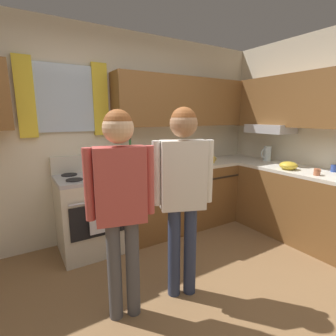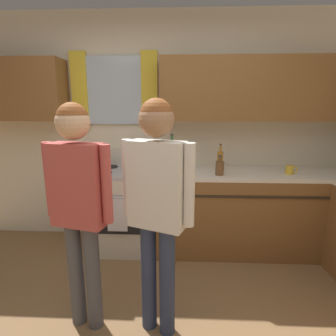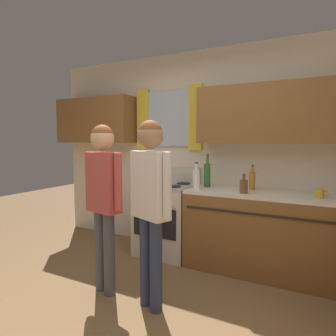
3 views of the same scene
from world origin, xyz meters
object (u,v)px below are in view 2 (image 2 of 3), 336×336
bottle_squat_brown (220,168)px  bottle_oil_amber (220,160)px  stove_oven (124,207)px  bottle_wine_green (172,156)px  bottle_milk_white (166,163)px  adult_in_plaid (157,194)px  adult_left (78,194)px  mug_mustard_yellow (290,170)px

bottle_squat_brown → bottle_oil_amber: bearing=81.4°
stove_oven → bottle_wine_green: size_ratio=2.79×
bottle_squat_brown → bottle_oil_amber: bottle_oil_amber is taller
bottle_wine_green → bottle_oil_amber: bearing=3.8°
bottle_squat_brown → bottle_milk_white: bearing=-178.9°
bottle_milk_white → adult_in_plaid: adult_in_plaid is taller
stove_oven → adult_in_plaid: size_ratio=0.68×
bottle_wine_green → bottle_milk_white: size_ratio=1.26×
adult_left → adult_in_plaid: size_ratio=0.99×
bottle_squat_brown → bottle_wine_green: 0.53m
bottle_oil_amber → adult_in_plaid: 1.38m
bottle_milk_white → adult_in_plaid: (-0.01, -1.00, 0.01)m
bottle_squat_brown → bottle_milk_white: (-0.54, -0.01, 0.04)m
bottle_wine_green → mug_mustard_yellow: bottle_wine_green is taller
bottle_milk_white → adult_in_plaid: size_ratio=0.19×
bottle_squat_brown → adult_in_plaid: 1.15m
mug_mustard_yellow → adult_in_plaid: bearing=-139.6°
bottle_squat_brown → mug_mustard_yellow: bearing=5.7°
stove_oven → adult_left: 1.28m
stove_oven → bottle_squat_brown: size_ratio=5.37×
bottle_squat_brown → bottle_oil_amber: (0.04, 0.24, 0.03)m
bottle_oil_amber → mug_mustard_yellow: bottle_oil_amber is taller
bottle_oil_amber → bottle_wine_green: bottle_wine_green is taller
bottle_squat_brown → adult_left: 1.46m
stove_oven → bottle_oil_amber: size_ratio=3.85×
mug_mustard_yellow → adult_left: 2.09m
bottle_wine_green → adult_in_plaid: (-0.06, -1.21, -0.03)m
stove_oven → bottle_squat_brown: bearing=-10.0°
bottle_squat_brown → adult_in_plaid: (-0.55, -1.01, 0.05)m
bottle_squat_brown → bottle_wine_green: bottle_wine_green is taller
bottle_wine_green → adult_left: adult_left is taller
stove_oven → bottle_squat_brown: bottle_squat_brown is taller
stove_oven → bottle_squat_brown: 1.16m
bottle_milk_white → mug_mustard_yellow: bottle_milk_white is taller
adult_left → adult_in_plaid: (0.53, -0.03, 0.02)m
stove_oven → adult_left: (-0.05, -1.16, 0.54)m
bottle_milk_white → bottle_wine_green: bearing=76.7°
bottle_oil_amber → adult_left: bearing=-132.3°
adult_left → adult_in_plaid: adult_in_plaid is taller
bottle_oil_amber → adult_left: size_ratio=0.18×
bottle_squat_brown → mug_mustard_yellow: bottle_squat_brown is taller
mug_mustard_yellow → adult_left: adult_left is taller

